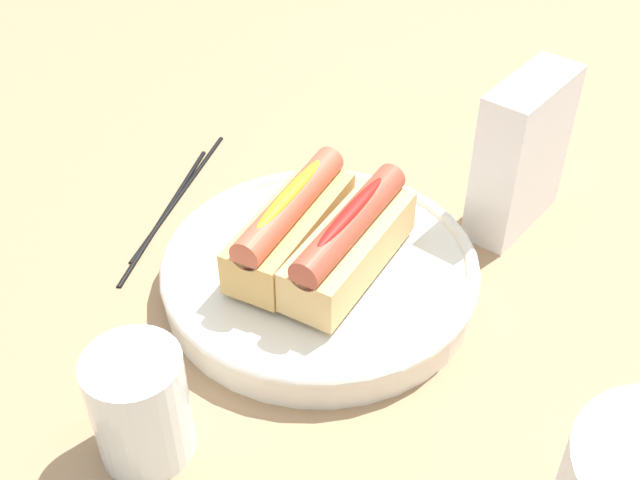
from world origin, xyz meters
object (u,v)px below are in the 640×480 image
(chopstick_near, at_px, (165,211))
(chopstick_far, at_px, (180,193))
(hotdog_front, at_px, (291,224))
(napkin_box, at_px, (521,154))
(serving_bowl, at_px, (320,272))
(water_glass, at_px, (141,408))
(hotdog_back, at_px, (350,242))

(chopstick_near, relative_size, chopstick_far, 1.00)
(hotdog_front, distance_m, napkin_box, 0.23)
(serving_bowl, distance_m, hotdog_front, 0.05)
(serving_bowl, bearing_deg, water_glass, 4.49)
(serving_bowl, height_order, hotdog_back, hotdog_back)
(chopstick_near, xyz_separation_m, chopstick_far, (-0.03, -0.01, 0.00))
(hotdog_back, distance_m, water_glass, 0.21)
(napkin_box, height_order, chopstick_near, napkin_box)
(serving_bowl, distance_m, chopstick_near, 0.19)
(serving_bowl, relative_size, napkin_box, 1.83)
(hotdog_front, bearing_deg, napkin_box, 153.27)
(hotdog_front, relative_size, water_glass, 1.75)
(chopstick_near, bearing_deg, hotdog_front, 67.11)
(water_glass, bearing_deg, napkin_box, 171.65)
(napkin_box, xyz_separation_m, chopstick_far, (0.19, -0.27, -0.07))
(hotdog_back, bearing_deg, serving_bowl, -75.43)
(hotdog_front, relative_size, napkin_box, 1.05)
(hotdog_back, distance_m, chopstick_far, 0.23)
(napkin_box, bearing_deg, chopstick_near, -51.98)
(napkin_box, relative_size, chopstick_far, 0.68)
(serving_bowl, distance_m, water_glass, 0.21)
(hotdog_front, height_order, chopstick_far, hotdog_front)
(hotdog_front, xyz_separation_m, napkin_box, (-0.20, 0.10, 0.01))
(serving_bowl, xyz_separation_m, water_glass, (0.21, 0.02, 0.02))
(hotdog_back, height_order, water_glass, hotdog_back)
(water_glass, height_order, napkin_box, napkin_box)
(serving_bowl, xyz_separation_m, chopstick_far, (-0.01, -0.20, -0.02))
(napkin_box, height_order, chopstick_far, napkin_box)
(water_glass, height_order, chopstick_near, water_glass)
(water_glass, xyz_separation_m, chopstick_far, (-0.22, -0.21, -0.04))
(hotdog_front, bearing_deg, water_glass, 12.12)
(hotdog_front, bearing_deg, chopstick_far, -95.69)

